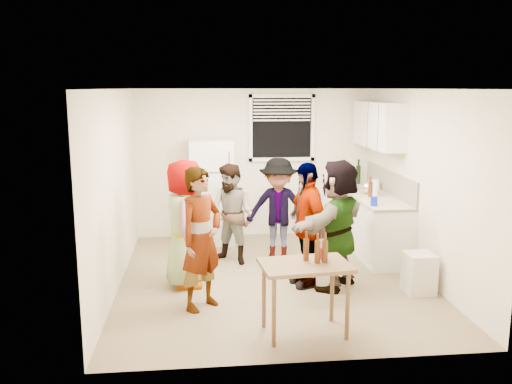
{
  "coord_description": "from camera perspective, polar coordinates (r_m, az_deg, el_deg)",
  "views": [
    {
      "loc": [
        -0.94,
        -6.83,
        2.52
      ],
      "look_at": [
        -0.2,
        0.21,
        1.15
      ],
      "focal_mm": 38.0,
      "sensor_mm": 36.0,
      "label": 1
    }
  ],
  "objects": [
    {
      "name": "red_cup",
      "position": [
        5.75,
        7.05,
        -6.94
      ],
      "size": [
        0.09,
        0.09,
        0.12
      ],
      "primitive_type": "cylinder",
      "color": "#A31D2B",
      "rests_on": "serving_table"
    },
    {
      "name": "beer_bottle_counter",
      "position": [
        8.31,
        11.9,
        -0.52
      ],
      "size": [
        0.06,
        0.06,
        0.23
      ],
      "primitive_type": "cylinder",
      "color": "#47230C",
      "rests_on": "countertop"
    },
    {
      "name": "blue_cup",
      "position": [
        7.7,
        12.31,
        -1.44
      ],
      "size": [
        0.1,
        0.1,
        0.13
      ],
      "primitive_type": "cylinder",
      "color": "#111FA3",
      "rests_on": "countertop"
    },
    {
      "name": "guest_stripe",
      "position": [
        6.48,
        -5.65,
        -11.96
      ],
      "size": [
        1.59,
        1.59,
        0.4
      ],
      "primitive_type": "imported",
      "rotation": [
        0.0,
        0.0,
        0.79
      ],
      "color": "#141933",
      "rests_on": "ground"
    },
    {
      "name": "room",
      "position": [
        7.34,
        1.73,
        -9.12
      ],
      "size": [
        4.0,
        4.5,
        2.5
      ],
      "primitive_type": null,
      "color": "#F1E7CF",
      "rests_on": "ground"
    },
    {
      "name": "beer_bottle_table",
      "position": [
        5.67,
        5.28,
        -7.17
      ],
      "size": [
        0.06,
        0.06,
        0.23
      ],
      "primitive_type": "cylinder",
      "color": "#47230C",
      "rests_on": "serving_table"
    },
    {
      "name": "guest_back_left",
      "position": [
        7.99,
        -2.5,
        -7.45
      ],
      "size": [
        1.44,
        1.59,
        0.55
      ],
      "primitive_type": "imported",
      "rotation": [
        0.0,
        0.0,
        -0.64
      ],
      "color": "brown",
      "rests_on": "ground"
    },
    {
      "name": "guest_grey",
      "position": [
        7.2,
        -7.33,
        -9.62
      ],
      "size": [
        1.68,
        0.89,
        0.52
      ],
      "primitive_type": "imported",
      "rotation": [
        0.0,
        0.0,
        1.51
      ],
      "color": "gray",
      "rests_on": "ground"
    },
    {
      "name": "upper_cabinets",
      "position": [
        8.66,
        12.75,
        6.91
      ],
      "size": [
        0.34,
        1.6,
        0.7
      ],
      "primitive_type": "cube",
      "color": "white",
      "rests_on": "room"
    },
    {
      "name": "serving_table",
      "position": [
        5.86,
        5.08,
        -14.57
      ],
      "size": [
        0.95,
        0.68,
        0.76
      ],
      "primitive_type": null,
      "rotation": [
        0.0,
        0.0,
        0.1
      ],
      "color": "brown",
      "rests_on": "ground"
    },
    {
      "name": "countertop",
      "position": [
        8.56,
        12.05,
        -0.33
      ],
      "size": [
        0.64,
        2.22,
        0.04
      ],
      "primitive_type": "cube",
      "color": "beige",
      "rests_on": "counter_lower"
    },
    {
      "name": "backsplash",
      "position": [
        8.62,
        13.91,
        1.02
      ],
      "size": [
        0.03,
        2.2,
        0.36
      ],
      "primitive_type": "cube",
      "color": "beige",
      "rests_on": "countertop"
    },
    {
      "name": "guest_orange",
      "position": [
        7.14,
        8.4,
        -9.84
      ],
      "size": [
        2.26,
        2.25,
        0.49
      ],
      "primitive_type": "imported",
      "rotation": [
        0.0,
        0.0,
        3.98
      ],
      "color": "#DC8A55",
      "rests_on": "ground"
    },
    {
      "name": "refrigerator",
      "position": [
        8.87,
        -4.69,
        0.07
      ],
      "size": [
        0.7,
        0.7,
        1.7
      ],
      "primitive_type": "cube",
      "color": "white",
      "rests_on": "ground"
    },
    {
      "name": "picture_frame",
      "position": [
        8.95,
        12.71,
        0.7
      ],
      "size": [
        0.02,
        0.16,
        0.14
      ],
      "primitive_type": "cube",
      "color": "tan",
      "rests_on": "countertop"
    },
    {
      "name": "counter_lower",
      "position": [
        8.66,
        11.94,
        -3.25
      ],
      "size": [
        0.6,
        2.2,
        0.86
      ],
      "primitive_type": "cube",
      "color": "white",
      "rests_on": "ground"
    },
    {
      "name": "guest_black",
      "position": [
        7.18,
        5.24,
        -9.64
      ],
      "size": [
        1.77,
        1.26,
        0.39
      ],
      "primitive_type": "imported",
      "rotation": [
        0.0,
        0.0,
        -1.35
      ],
      "color": "black",
      "rests_on": "ground"
    },
    {
      "name": "paper_towel",
      "position": [
        8.37,
        12.34,
        -0.45
      ],
      "size": [
        0.12,
        0.12,
        0.25
      ],
      "primitive_type": "cylinder",
      "color": "white",
      "rests_on": "countertop"
    },
    {
      "name": "wine_bottle",
      "position": [
        9.42,
        10.67,
        0.86
      ],
      "size": [
        0.08,
        0.08,
        0.31
      ],
      "primitive_type": "cylinder",
      "color": "black",
      "rests_on": "countertop"
    },
    {
      "name": "window",
      "position": [
        9.17,
        2.73,
        6.75
      ],
      "size": [
        1.12,
        0.1,
        1.06
      ],
      "primitive_type": null,
      "color": "white",
      "rests_on": "room"
    },
    {
      "name": "kettle",
      "position": [
        8.57,
        11.69,
        -0.17
      ],
      "size": [
        0.28,
        0.24,
        0.22
      ],
      "primitive_type": null,
      "rotation": [
        0.0,
        0.0,
        0.1
      ],
      "color": "silver",
      "rests_on": "countertop"
    },
    {
      "name": "trash_bin",
      "position": [
        7.1,
        16.79,
        -8.18
      ],
      "size": [
        0.36,
        0.36,
        0.5
      ],
      "primitive_type": "cube",
      "rotation": [
        0.0,
        0.0,
        0.04
      ],
      "color": "beige",
      "rests_on": "ground"
    },
    {
      "name": "guest_back_right",
      "position": [
        8.17,
        2.32,
        -7.01
      ],
      "size": [
        1.27,
        1.69,
        0.56
      ],
      "primitive_type": "imported",
      "rotation": [
        0.0,
        0.0,
        -0.21
      ],
      "color": "#47484C",
      "rests_on": "ground"
    }
  ]
}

